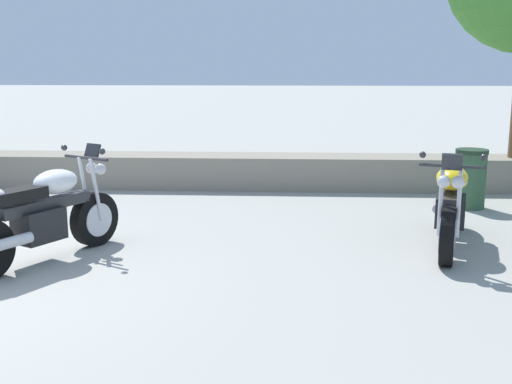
# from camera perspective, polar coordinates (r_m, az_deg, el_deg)

# --- Properties ---
(stone_wall) EXTENTS (36.00, 0.80, 0.55)m
(stone_wall) POSITION_cam_1_polar(r_m,az_deg,el_deg) (11.18, -16.10, 1.98)
(stone_wall) COLOR gray
(stone_wall) RESTS_ON ground
(motorcycle_white_near_left) EXTENTS (1.19, 1.88, 1.18)m
(motorcycle_white_near_left) POSITION_cam_1_polar(r_m,az_deg,el_deg) (6.90, -18.82, -2.14)
(motorcycle_white_near_left) COLOR black
(motorcycle_white_near_left) RESTS_ON ground
(motorcycle_yellow_centre) EXTENTS (0.86, 2.03, 1.18)m
(motorcycle_yellow_centre) POSITION_cam_1_polar(r_m,az_deg,el_deg) (7.37, 17.41, -1.19)
(motorcycle_yellow_centre) COLOR black
(motorcycle_yellow_centre) RESTS_ON ground
(trash_bin) EXTENTS (0.46, 0.46, 0.86)m
(trash_bin) POSITION_cam_1_polar(r_m,az_deg,el_deg) (9.53, 19.06, 1.18)
(trash_bin) COLOR #335638
(trash_bin) RESTS_ON ground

